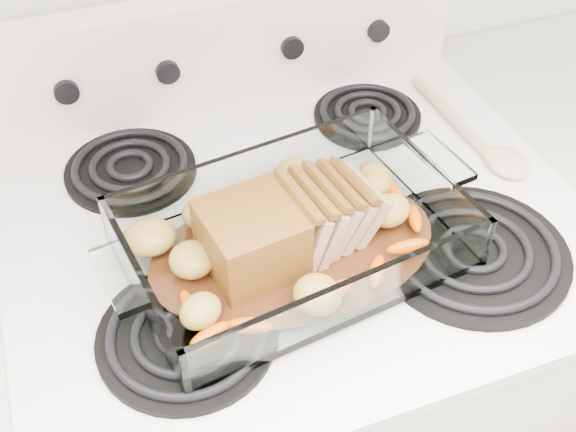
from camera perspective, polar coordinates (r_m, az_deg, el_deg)
name	(u,v)px	position (r m, az deg, el deg)	size (l,w,h in m)	color
electric_range	(290,392)	(1.35, 0.18, -13.75)	(0.78, 0.70, 1.12)	white
baking_dish	(294,242)	(0.91, 0.44, -2.07)	(0.41, 0.27, 0.08)	white
pork_roast	(277,229)	(0.88, -0.90, -1.06)	(0.23, 0.11, 0.09)	brown
roast_vegetables	(281,221)	(0.93, -0.53, -0.42)	(0.34, 0.18, 0.04)	#D84300
wooden_spoon	(482,141)	(1.14, 15.08, 5.74)	(0.06, 0.28, 0.02)	beige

